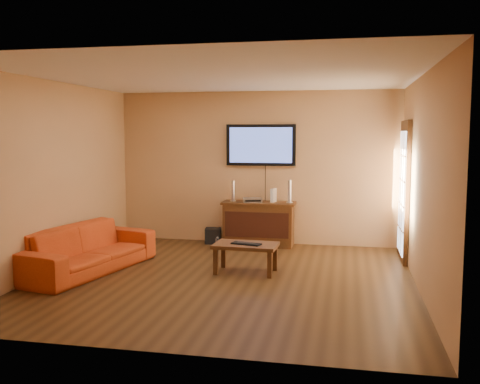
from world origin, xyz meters
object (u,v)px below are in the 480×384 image
(media_console, at_px, (259,224))
(speaker_right, at_px, (290,192))
(sofa, at_px, (87,241))
(speaker_left, at_px, (233,192))
(game_console, at_px, (273,195))
(keyboard, at_px, (246,244))
(bottle, at_px, (217,243))
(av_receiver, at_px, (252,200))
(coffee_table, at_px, (246,248))
(television, at_px, (261,145))
(subwoofer, at_px, (213,236))

(media_console, height_order, speaker_right, speaker_right)
(sofa, distance_m, speaker_right, 3.50)
(speaker_left, bearing_deg, media_console, -2.20)
(game_console, bearing_deg, keyboard, -78.27)
(bottle, bearing_deg, game_console, 23.71)
(speaker_left, bearing_deg, bottle, -117.93)
(sofa, xyz_separation_m, bottle, (1.44, 1.87, -0.34))
(speaker_left, distance_m, speaker_right, 1.00)
(av_receiver, bearing_deg, speaker_left, 154.99)
(coffee_table, height_order, speaker_right, speaker_right)
(media_console, bearing_deg, bottle, -151.36)
(television, height_order, subwoofer, television)
(media_console, distance_m, speaker_left, 0.72)
(coffee_table, height_order, keyboard, keyboard)
(media_console, height_order, speaker_left, speaker_left)
(television, bearing_deg, keyboard, -86.22)
(keyboard, bearing_deg, speaker_right, 78.15)
(speaker_right, bearing_deg, media_console, 179.42)
(speaker_right, bearing_deg, television, 158.83)
(subwoofer, bearing_deg, speaker_right, -10.85)
(coffee_table, distance_m, bottle, 1.71)
(game_console, relative_size, subwoofer, 0.87)
(media_console, distance_m, television, 1.38)
(media_console, bearing_deg, television, 90.00)
(speaker_left, xyz_separation_m, game_console, (0.71, 0.02, -0.05))
(av_receiver, bearing_deg, coffee_table, -98.63)
(media_console, distance_m, sofa, 3.07)
(sofa, bearing_deg, television, -28.44)
(television, bearing_deg, speaker_right, -21.17)
(television, bearing_deg, speaker_left, -158.12)
(sofa, distance_m, subwoofer, 2.62)
(media_console, height_order, coffee_table, media_console)
(speaker_left, xyz_separation_m, speaker_right, (1.00, -0.02, 0.01))
(sofa, xyz_separation_m, speaker_right, (2.64, 2.23, 0.52))
(media_console, bearing_deg, speaker_right, -0.58)
(television, xyz_separation_m, bottle, (-0.66, -0.57, -1.66))
(coffee_table, xyz_separation_m, av_receiver, (-0.23, 1.82, 0.45))
(television, relative_size, coffee_table, 1.36)
(coffee_table, xyz_separation_m, sofa, (-2.23, -0.38, 0.08))
(coffee_table, bearing_deg, subwoofer, 116.88)
(media_console, height_order, av_receiver, av_receiver)
(speaker_left, height_order, keyboard, speaker_left)
(media_console, relative_size, speaker_left, 3.51)
(speaker_right, height_order, game_console, speaker_right)
(bottle, bearing_deg, media_console, 28.64)
(game_console, bearing_deg, media_console, -155.90)
(game_console, height_order, bottle, game_console)
(av_receiver, bearing_deg, subwoofer, 158.57)
(keyboard, bearing_deg, sofa, -171.68)
(coffee_table, relative_size, keyboard, 2.06)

